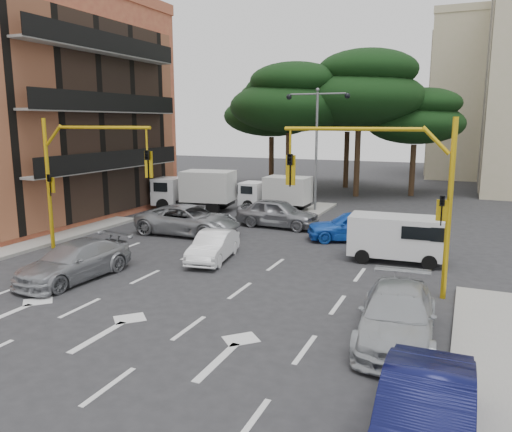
{
  "coord_description": "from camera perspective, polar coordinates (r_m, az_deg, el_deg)",
  "views": [
    {
      "loc": [
        9.08,
        -15.16,
        5.86
      ],
      "look_at": [
        0.3,
        5.41,
        1.6
      ],
      "focal_mm": 35.0,
      "sensor_mm": 36.0,
      "label": 1
    }
  ],
  "objects": [
    {
      "name": "car_white_hatch",
      "position": [
        21.35,
        -4.9,
        -3.46
      ],
      "size": [
        1.92,
        3.92,
        1.24
      ],
      "primitive_type": "imported",
      "rotation": [
        0.0,
        0.0,
        0.17
      ],
      "color": "white",
      "rests_on": "ground"
    },
    {
      "name": "car_silver_wagon",
      "position": [
        19.99,
        -20.05,
        -4.86
      ],
      "size": [
        2.31,
        4.94,
        1.39
      ],
      "primitive_type": "imported",
      "rotation": [
        0.0,
        0.0,
        -0.08
      ],
      "color": "#929499",
      "rests_on": "ground"
    },
    {
      "name": "signal_mast_right",
      "position": [
        17.41,
        15.48,
        3.88
      ],
      "size": [
        5.79,
        0.37,
        6.0
      ],
      "color": "gold",
      "rests_on": "ground"
    },
    {
      "name": "median_strip",
      "position": [
        32.97,
        6.75,
        0.61
      ],
      "size": [
        1.4,
        6.0,
        0.15
      ],
      "primitive_type": "cube",
      "color": "gray",
      "rests_on": "ground"
    },
    {
      "name": "box_truck_a",
      "position": [
        33.35,
        -7.05,
        2.9
      ],
      "size": [
        5.7,
        3.06,
        2.67
      ],
      "primitive_type": null,
      "rotation": [
        0.0,
        0.0,
        1.72
      ],
      "color": "silver",
      "rests_on": "ground"
    },
    {
      "name": "van_white",
      "position": [
        21.86,
        15.88,
        -2.5
      ],
      "size": [
        4.07,
        2.01,
        1.99
      ],
      "primitive_type": null,
      "rotation": [
        0.0,
        0.0,
        -1.52
      ],
      "color": "silver",
      "rests_on": "ground"
    },
    {
      "name": "pine_right",
      "position": [
        41.31,
        17.84,
        10.78
      ],
      "size": [
        7.49,
        7.49,
        8.37
      ],
      "color": "#382616",
      "rests_on": "ground"
    },
    {
      "name": "pine_center",
      "position": [
        40.0,
        11.85,
        14.06
      ],
      "size": [
        9.98,
        9.98,
        11.16
      ],
      "color": "#382616",
      "rests_on": "ground"
    },
    {
      "name": "pine_left_far",
      "position": [
        44.14,
        1.85,
        12.15
      ],
      "size": [
        8.32,
        8.32,
        9.3
      ],
      "color": "#382616",
      "rests_on": "ground"
    },
    {
      "name": "car_blue_compact",
      "position": [
        25.2,
        10.9,
        -1.12
      ],
      "size": [
        4.72,
        3.23,
        1.49
      ],
      "primitive_type": "imported",
      "rotation": [
        0.0,
        0.0,
        -1.2
      ],
      "color": "blue",
      "rests_on": "ground"
    },
    {
      "name": "car_navy_parked",
      "position": [
        9.82,
        18.72,
        -21.2
      ],
      "size": [
        1.63,
        4.57,
        1.5
      ],
      "primitive_type": "imported",
      "rotation": [
        0.0,
        0.0,
        0.01
      ],
      "color": "#0B0D38",
      "rests_on": "ground"
    },
    {
      "name": "box_truck_b",
      "position": [
        32.94,
        2.24,
        2.57
      ],
      "size": [
        4.73,
        2.03,
        2.32
      ],
      "primitive_type": null,
      "rotation": [
        0.0,
        0.0,
        1.56
      ],
      "color": "white",
      "rests_on": "ground"
    },
    {
      "name": "apartment_orange",
      "position": [
        35.61,
        -26.86,
        11.25
      ],
      "size": [
        15.19,
        16.15,
        13.7
      ],
      "color": "#AC4A36",
      "rests_on": "ground"
    },
    {
      "name": "pine_back",
      "position": [
        45.27,
        10.56,
        12.82
      ],
      "size": [
        9.15,
        9.15,
        10.23
      ],
      "color": "#382616",
      "rests_on": "ground"
    },
    {
      "name": "car_silver_cross_b",
      "position": [
        27.99,
        2.48,
        0.35
      ],
      "size": [
        4.76,
        2.14,
        1.59
      ],
      "primitive_type": "imported",
      "rotation": [
        0.0,
        0.0,
        1.51
      ],
      "color": "gray",
      "rests_on": "ground"
    },
    {
      "name": "pine_left_near",
      "position": [
        39.37,
        3.87,
        13.31
      ],
      "size": [
        9.15,
        9.15,
        10.23
      ],
      "color": "#382616",
      "rests_on": "ground"
    },
    {
      "name": "car_silver_parked",
      "position": [
        14.22,
        15.83,
        -10.87
      ],
      "size": [
        2.34,
        5.04,
        1.42
      ],
      "primitive_type": "imported",
      "rotation": [
        0.0,
        0.0,
        0.07
      ],
      "color": "#A8ACB0",
      "rests_on": "ground"
    },
    {
      "name": "signal_mast_left",
      "position": [
        23.46,
        -19.72,
        5.32
      ],
      "size": [
        5.79,
        0.37,
        6.0
      ],
      "color": "gold",
      "rests_on": "ground"
    },
    {
      "name": "ground",
      "position": [
        18.62,
        -7.48,
        -7.66
      ],
      "size": [
        120.0,
        120.0,
        0.0
      ],
      "primitive_type": "plane",
      "color": "#28282B",
      "rests_on": "ground"
    },
    {
      "name": "street_lamp_center",
      "position": [
        32.46,
        6.96,
        9.95
      ],
      "size": [
        4.16,
        0.36,
        7.77
      ],
      "color": "slate",
      "rests_on": "median_strip"
    },
    {
      "name": "car_silver_cross_a",
      "position": [
        26.34,
        -7.72,
        -0.45
      ],
      "size": [
        5.57,
        2.62,
        1.54
      ],
      "primitive_type": "imported",
      "rotation": [
        0.0,
        0.0,
        1.58
      ],
      "color": "#919498",
      "rests_on": "ground"
    }
  ]
}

